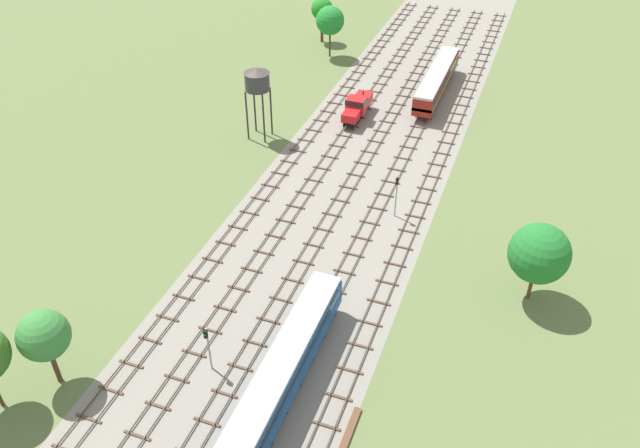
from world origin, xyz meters
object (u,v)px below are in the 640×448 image
(shunter_loco_left_near, at_px, (357,106))
(signal_post_near, at_px, (396,191))
(water_tower, at_px, (257,81))
(passenger_coach_centre_nearest, at_px, (282,372))
(diesel_railcar_centre_mid, at_px, (437,80))
(signal_post_nearest, at_px, (208,344))

(shunter_loco_left_near, relative_size, signal_post_near, 1.58)
(water_tower, bearing_deg, shunter_loco_left_near, 41.73)
(passenger_coach_centre_nearest, xyz_separation_m, diesel_railcar_centre_mid, (-0.00, 60.24, -0.02))
(water_tower, distance_m, signal_post_nearest, 41.39)
(shunter_loco_left_near, xyz_separation_m, signal_post_nearest, (2.27, -48.62, 1.16))
(diesel_railcar_centre_mid, distance_m, signal_post_near, 32.80)
(diesel_railcar_centre_mid, height_order, signal_post_nearest, signal_post_nearest)
(passenger_coach_centre_nearest, distance_m, shunter_loco_left_near, 49.68)
(water_tower, relative_size, signal_post_nearest, 1.99)
(diesel_railcar_centre_mid, relative_size, signal_post_nearest, 4.13)
(shunter_loco_left_near, bearing_deg, diesel_railcar_centre_mid, 51.46)
(passenger_coach_centre_nearest, distance_m, water_tower, 44.29)
(passenger_coach_centre_nearest, bearing_deg, diesel_railcar_centre_mid, 90.00)
(diesel_railcar_centre_mid, xyz_separation_m, signal_post_nearest, (-6.81, -60.02, 0.58))
(passenger_coach_centre_nearest, xyz_separation_m, shunter_loco_left_near, (-9.08, 48.84, -0.60))
(shunter_loco_left_near, relative_size, diesel_railcar_centre_mid, 0.41)
(passenger_coach_centre_nearest, height_order, signal_post_nearest, signal_post_nearest)
(passenger_coach_centre_nearest, height_order, diesel_railcar_centre_mid, same)
(shunter_loco_left_near, height_order, signal_post_nearest, signal_post_nearest)
(passenger_coach_centre_nearest, xyz_separation_m, water_tower, (-19.94, 39.15, 5.59))
(passenger_coach_centre_nearest, distance_m, signal_post_near, 27.63)
(passenger_coach_centre_nearest, height_order, water_tower, water_tower)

